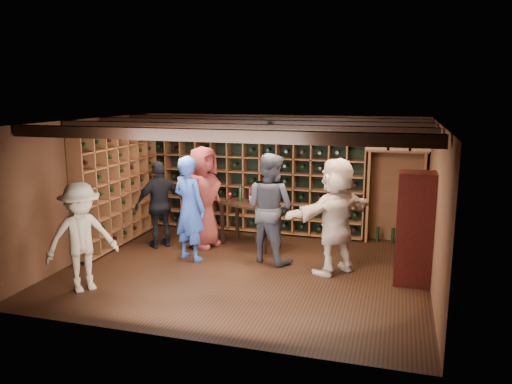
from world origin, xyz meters
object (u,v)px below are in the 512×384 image
(display_cabinet, at_px, (414,231))
(guest_woman_black, at_px, (160,204))
(man_grey_suit, at_px, (270,208))
(guest_khaki, at_px, (81,237))
(man_blue_shirt, at_px, (189,208))
(tasting_table, at_px, (250,208))
(guest_red_floral, at_px, (204,197))
(guest_beige, at_px, (336,216))

(display_cabinet, bearing_deg, guest_woman_black, 172.48)
(man_grey_suit, bearing_deg, guest_khaki, 63.41)
(man_blue_shirt, relative_size, guest_khaki, 1.13)
(display_cabinet, bearing_deg, tasting_table, 159.00)
(man_blue_shirt, height_order, guest_red_floral, guest_red_floral)
(man_grey_suit, distance_m, guest_red_floral, 1.52)
(man_grey_suit, bearing_deg, guest_woman_black, 16.69)
(guest_woman_black, height_order, guest_beige, guest_beige)
(man_grey_suit, bearing_deg, display_cabinet, -167.64)
(display_cabinet, bearing_deg, guest_beige, 173.58)
(display_cabinet, distance_m, guest_khaki, 5.08)
(man_grey_suit, bearing_deg, tasting_table, -30.02)
(man_blue_shirt, xyz_separation_m, guest_khaki, (-0.98, -1.78, -0.11))
(guest_khaki, distance_m, tasting_table, 3.36)
(man_blue_shirt, bearing_deg, guest_khaki, 82.29)
(guest_beige, bearing_deg, guest_red_floral, -65.87)
(guest_red_floral, relative_size, guest_woman_black, 1.16)
(man_blue_shirt, distance_m, guest_woman_black, 0.99)
(man_blue_shirt, bearing_deg, display_cabinet, -160.29)
(guest_red_floral, height_order, guest_khaki, guest_red_floral)
(man_blue_shirt, relative_size, guest_woman_black, 1.11)
(guest_beige, distance_m, tasting_table, 2.06)
(tasting_table, bearing_deg, man_grey_suit, -31.28)
(display_cabinet, distance_m, man_grey_suit, 2.46)
(guest_red_floral, bearing_deg, guest_beige, -90.31)
(man_blue_shirt, height_order, guest_beige, guest_beige)
(display_cabinet, xyz_separation_m, guest_beige, (-1.23, 0.14, 0.11))
(guest_woman_black, bearing_deg, guest_khaki, 40.10)
(guest_beige, bearing_deg, man_grey_suit, -62.74)
(guest_beige, bearing_deg, guest_woman_black, -57.89)
(guest_red_floral, distance_m, guest_woman_black, 0.84)
(man_blue_shirt, xyz_separation_m, guest_woman_black, (-0.83, 0.52, -0.10))
(display_cabinet, distance_m, man_blue_shirt, 3.82)
(guest_woman_black, bearing_deg, man_blue_shirt, 101.75)
(man_grey_suit, xyz_separation_m, guest_khaki, (-2.37, -2.10, -0.14))
(display_cabinet, height_order, guest_woman_black, display_cabinet)
(guest_red_floral, xyz_separation_m, tasting_table, (0.86, 0.27, -0.22))
(man_blue_shirt, height_order, guest_khaki, man_blue_shirt)
(man_grey_suit, relative_size, tasting_table, 1.54)
(man_blue_shirt, xyz_separation_m, guest_beige, (2.59, 0.04, 0.03))
(display_cabinet, relative_size, man_blue_shirt, 0.93)
(man_grey_suit, height_order, tasting_table, man_grey_suit)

